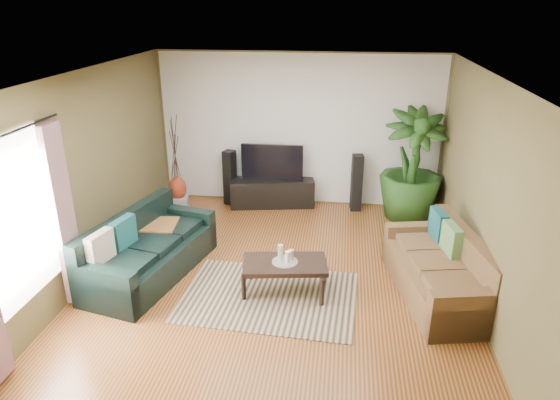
% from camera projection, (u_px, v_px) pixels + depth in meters
% --- Properties ---
extents(floor, '(5.50, 5.50, 0.00)m').
position_uv_depth(floor, '(278.00, 277.00, 6.77)').
color(floor, '#915A25').
rests_on(floor, ground).
extents(ceiling, '(5.50, 5.50, 0.00)m').
position_uv_depth(ceiling, '(278.00, 74.00, 5.76)').
color(ceiling, white).
rests_on(ceiling, ground).
extents(wall_back, '(5.00, 0.00, 5.00)m').
position_uv_depth(wall_back, '(299.00, 130.00, 8.79)').
color(wall_back, brown).
rests_on(wall_back, ground).
extents(wall_front, '(5.00, 0.00, 5.00)m').
position_uv_depth(wall_front, '(229.00, 309.00, 3.74)').
color(wall_front, brown).
rests_on(wall_front, ground).
extents(wall_left, '(0.00, 5.50, 5.50)m').
position_uv_depth(wall_left, '(90.00, 175.00, 6.56)').
color(wall_left, brown).
rests_on(wall_left, ground).
extents(wall_right, '(0.00, 5.50, 5.50)m').
position_uv_depth(wall_right, '(485.00, 193.00, 5.96)').
color(wall_right, brown).
rests_on(wall_right, ground).
extents(backwall_panel, '(4.90, 0.00, 4.90)m').
position_uv_depth(backwall_panel, '(299.00, 131.00, 8.78)').
color(backwall_panel, white).
rests_on(backwall_panel, ground).
extents(window_pane, '(0.00, 1.80, 1.80)m').
position_uv_depth(window_pane, '(16.00, 222.00, 5.07)').
color(window_pane, white).
rests_on(window_pane, ground).
extents(curtain_far, '(0.08, 0.35, 2.20)m').
position_uv_depth(curtain_far, '(63.00, 215.00, 5.85)').
color(curtain_far, gray).
rests_on(curtain_far, ground).
extents(curtain_rod, '(0.03, 1.90, 0.03)m').
position_uv_depth(curtain_rod, '(2.00, 136.00, 4.73)').
color(curtain_rod, black).
rests_on(curtain_rod, ground).
extents(sofa_left, '(1.34, 2.23, 0.85)m').
position_uv_depth(sofa_left, '(150.00, 246.00, 6.69)').
color(sofa_left, black).
rests_on(sofa_left, floor).
extents(sofa_right, '(1.23, 2.05, 0.85)m').
position_uv_depth(sofa_right, '(438.00, 266.00, 6.20)').
color(sofa_right, brown).
rests_on(sofa_right, floor).
extents(area_rug, '(2.26, 1.66, 0.01)m').
position_uv_depth(area_rug, '(269.00, 296.00, 6.32)').
color(area_rug, tan).
rests_on(area_rug, floor).
extents(coffee_table, '(1.13, 0.73, 0.43)m').
position_uv_depth(coffee_table, '(285.00, 277.00, 6.35)').
color(coffee_table, black).
rests_on(coffee_table, floor).
extents(candle_tray, '(0.33, 0.33, 0.01)m').
position_uv_depth(candle_tray, '(285.00, 262.00, 6.27)').
color(candle_tray, gray).
rests_on(candle_tray, coffee_table).
extents(candle_tall, '(0.07, 0.07, 0.21)m').
position_uv_depth(candle_tall, '(280.00, 252.00, 6.26)').
color(candle_tall, '#F0E4CB').
rests_on(candle_tall, candle_tray).
extents(candle_mid, '(0.07, 0.07, 0.16)m').
position_uv_depth(candle_mid, '(288.00, 257.00, 6.20)').
color(candle_mid, '#F3E4CD').
rests_on(candle_mid, candle_tray).
extents(candle_short, '(0.07, 0.07, 0.13)m').
position_uv_depth(candle_short, '(291.00, 255.00, 6.29)').
color(candle_short, beige).
rests_on(candle_short, candle_tray).
extents(tv_stand, '(1.55, 0.70, 0.50)m').
position_uv_depth(tv_stand, '(272.00, 192.00, 9.03)').
color(tv_stand, black).
rests_on(tv_stand, floor).
extents(television, '(1.10, 0.06, 0.65)m').
position_uv_depth(television, '(272.00, 162.00, 8.81)').
color(television, black).
rests_on(television, tv_stand).
extents(speaker_left, '(0.24, 0.25, 1.00)m').
position_uv_depth(speaker_left, '(230.00, 178.00, 9.03)').
color(speaker_left, black).
rests_on(speaker_left, floor).
extents(speaker_right, '(0.21, 0.23, 1.02)m').
position_uv_depth(speaker_right, '(357.00, 183.00, 8.75)').
color(speaker_right, black).
rests_on(speaker_right, floor).
extents(potted_plant, '(1.23, 1.23, 1.88)m').
position_uv_depth(potted_plant, '(412.00, 165.00, 8.27)').
color(potted_plant, '#204717').
rests_on(potted_plant, floor).
extents(plant_pot, '(0.35, 0.35, 0.27)m').
position_uv_depth(plant_pot, '(407.00, 210.00, 8.57)').
color(plant_pot, black).
rests_on(plant_pot, floor).
extents(pedestal, '(0.39, 0.39, 0.33)m').
position_uv_depth(pedestal, '(179.00, 205.00, 8.70)').
color(pedestal, '#959592').
rests_on(pedestal, floor).
extents(vase, '(0.30, 0.30, 0.42)m').
position_uv_depth(vase, '(178.00, 188.00, 8.58)').
color(vase, maroon).
rests_on(vase, pedestal).
extents(side_table, '(0.56, 0.56, 0.55)m').
position_uv_depth(side_table, '(160.00, 241.00, 7.18)').
color(side_table, brown).
rests_on(side_table, floor).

